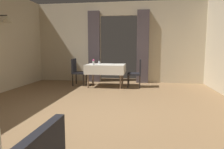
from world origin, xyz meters
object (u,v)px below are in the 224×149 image
flower_vase_mid (93,62)px  glass_mid_d (99,62)px  dining_table_mid (106,68)px  plate_mid_b (113,64)px  glass_mid_c (93,63)px  chair_mid_left (77,71)px  chair_mid_right (137,72)px

flower_vase_mid → glass_mid_d: bearing=83.9°
dining_table_mid → flower_vase_mid: bearing=-138.3°
plate_mid_b → glass_mid_c: glass_mid_c is taller
dining_table_mid → chair_mid_left: size_ratio=1.39×
dining_table_mid → glass_mid_c: size_ratio=13.09×
flower_vase_mid → plate_mid_b: flower_vase_mid is taller
glass_mid_d → chair_mid_left: bearing=-166.5°
chair_mid_right → flower_vase_mid: bearing=-165.2°
chair_mid_right → glass_mid_d: bearing=170.0°
chair_mid_right → glass_mid_d: size_ratio=9.51×
chair_mid_left → plate_mid_b: (1.23, 0.09, 0.24)m
flower_vase_mid → plate_mid_b: size_ratio=0.95×
glass_mid_c → plate_mid_b: bearing=11.6°
chair_mid_right → dining_table_mid: bearing=-177.0°
plate_mid_b → glass_mid_c: size_ratio=2.05×
flower_vase_mid → glass_mid_c: size_ratio=1.94×
chair_mid_left → flower_vase_mid: bearing=-31.4°
plate_mid_b → glass_mid_d: 0.49m
dining_table_mid → flower_vase_mid: flower_vase_mid is taller
glass_mid_d → dining_table_mid: bearing=-45.4°
dining_table_mid → chair_mid_right: (1.03, 0.05, -0.13)m
chair_mid_right → glass_mid_d: chair_mid_right is taller
chair_mid_right → plate_mid_b: chair_mid_right is taller
dining_table_mid → plate_mid_b: 0.30m
flower_vase_mid → plate_mid_b: (0.55, 0.51, -0.10)m
chair_mid_left → chair_mid_right: bearing=-1.5°
plate_mid_b → glass_mid_c: bearing=-168.4°
dining_table_mid → glass_mid_d: bearing=134.6°
chair_mid_right → plate_mid_b: bearing=170.0°
flower_vase_mid → chair_mid_right: bearing=14.8°
glass_mid_c → glass_mid_d: glass_mid_c is taller
glass_mid_c → glass_mid_d: bearing=54.3°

